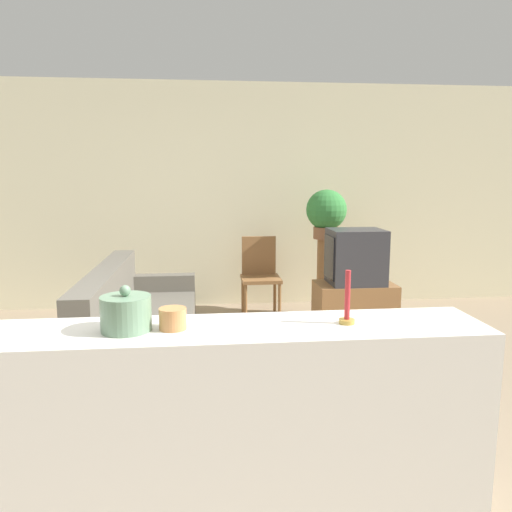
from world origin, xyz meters
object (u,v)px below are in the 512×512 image
(couch, at_px, (139,332))
(wooden_chair, at_px, (260,272))
(television, at_px, (355,257))
(decorative_bowl, at_px, (126,313))
(potted_plant, at_px, (326,212))

(couch, height_order, wooden_chair, wooden_chair)
(television, bearing_deg, decorative_bowl, -124.52)
(television, relative_size, decorative_bowl, 2.54)
(television, bearing_deg, wooden_chair, 132.81)
(wooden_chair, xyz_separation_m, decorative_bowl, (-0.97, -3.53, 0.53))
(television, xyz_separation_m, potted_plant, (-0.10, 0.81, 0.38))
(decorative_bowl, bearing_deg, couch, 96.27)
(couch, relative_size, decorative_bowl, 9.84)
(television, height_order, wooden_chair, television)
(potted_plant, bearing_deg, couch, -144.82)
(decorative_bowl, bearing_deg, television, 55.48)
(wooden_chair, height_order, potted_plant, potted_plant)
(wooden_chair, distance_m, decorative_bowl, 3.70)
(couch, xyz_separation_m, potted_plant, (1.94, 1.37, 0.90))
(potted_plant, relative_size, decorative_bowl, 2.63)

